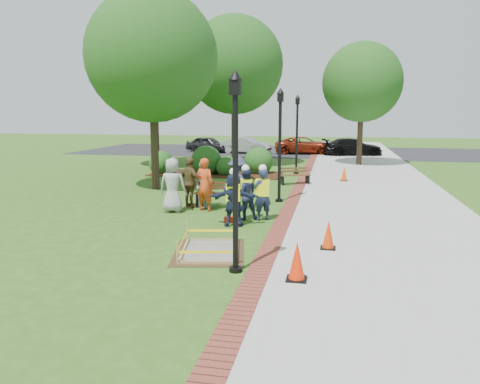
% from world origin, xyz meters
% --- Properties ---
extents(ground, '(100.00, 100.00, 0.00)m').
position_xyz_m(ground, '(0.00, 0.00, 0.00)').
color(ground, '#285116').
rests_on(ground, ground).
extents(sidewalk, '(6.00, 60.00, 0.02)m').
position_xyz_m(sidewalk, '(5.00, 10.00, 0.01)').
color(sidewalk, '#9E9E99').
rests_on(sidewalk, ground).
extents(brick_edging, '(0.50, 60.00, 0.03)m').
position_xyz_m(brick_edging, '(1.75, 10.00, 0.01)').
color(brick_edging, maroon).
rests_on(brick_edging, ground).
extents(mulch_bed, '(7.00, 3.00, 0.05)m').
position_xyz_m(mulch_bed, '(-3.00, 12.00, 0.02)').
color(mulch_bed, '#381E0F').
rests_on(mulch_bed, ground).
extents(parking_lot, '(36.00, 12.00, 0.01)m').
position_xyz_m(parking_lot, '(0.00, 27.00, 0.00)').
color(parking_lot, black).
rests_on(parking_lot, ground).
extents(wet_concrete_pad, '(2.11, 2.58, 0.55)m').
position_xyz_m(wet_concrete_pad, '(0.33, -1.76, 0.23)').
color(wet_concrete_pad, '#47331E').
rests_on(wet_concrete_pad, ground).
extents(bench_near, '(1.72, 0.77, 0.90)m').
position_xyz_m(bench_near, '(-0.75, 3.47, 0.29)').
color(bench_near, '#58311E').
rests_on(bench_near, ground).
extents(bench_far, '(1.51, 0.99, 0.78)m').
position_xyz_m(bench_far, '(1.48, 9.34, 0.25)').
color(bench_far, brown).
rests_on(bench_far, ground).
extents(cone_front, '(0.42, 0.42, 0.83)m').
position_xyz_m(cone_front, '(2.59, -3.29, 0.40)').
color(cone_front, black).
rests_on(cone_front, ground).
extents(cone_back, '(0.38, 0.38, 0.74)m').
position_xyz_m(cone_back, '(3.18, -0.92, 0.36)').
color(cone_back, black).
rests_on(cone_back, ground).
extents(cone_far, '(0.36, 0.36, 0.71)m').
position_xyz_m(cone_far, '(3.77, 10.82, 0.34)').
color(cone_far, black).
rests_on(cone_far, ground).
extents(toolbox, '(0.37, 0.23, 0.18)m').
position_xyz_m(toolbox, '(0.15, 1.38, 0.09)').
color(toolbox, '#B61F0E').
rests_on(toolbox, ground).
extents(lamp_near, '(0.28, 0.28, 4.26)m').
position_xyz_m(lamp_near, '(1.25, -3.00, 2.48)').
color(lamp_near, black).
rests_on(lamp_near, ground).
extents(lamp_mid, '(0.28, 0.28, 4.26)m').
position_xyz_m(lamp_mid, '(1.25, 5.00, 2.48)').
color(lamp_mid, black).
rests_on(lamp_mid, ground).
extents(lamp_far, '(0.28, 0.28, 4.26)m').
position_xyz_m(lamp_far, '(1.25, 13.00, 2.48)').
color(lamp_far, black).
rests_on(lamp_far, ground).
extents(tree_left, '(5.57, 5.57, 8.47)m').
position_xyz_m(tree_left, '(-4.45, 6.87, 5.68)').
color(tree_left, '#3D2D1E').
rests_on(tree_left, ground).
extents(tree_back, '(5.96, 5.96, 9.13)m').
position_xyz_m(tree_back, '(-2.90, 16.29, 6.14)').
color(tree_back, '#3D2D1E').
rests_on(tree_back, ground).
extents(tree_right, '(4.92, 4.92, 7.60)m').
position_xyz_m(tree_right, '(4.81, 18.10, 5.13)').
color(tree_right, '#3D2D1E').
rests_on(tree_right, ground).
extents(tree_far, '(6.21, 6.21, 9.38)m').
position_xyz_m(tree_far, '(-7.48, 14.75, 6.26)').
color(tree_far, '#3D2D1E').
rests_on(tree_far, ground).
extents(shrub_a, '(1.36, 1.36, 1.36)m').
position_xyz_m(shrub_a, '(-5.97, 11.59, 0.00)').
color(shrub_a, '#154917').
rests_on(shrub_a, ground).
extents(shrub_b, '(1.67, 1.67, 1.67)m').
position_xyz_m(shrub_b, '(-3.54, 12.01, 0.00)').
color(shrub_b, '#154917').
rests_on(shrub_b, ground).
extents(shrub_c, '(1.06, 1.06, 1.06)m').
position_xyz_m(shrub_c, '(-2.39, 11.69, 0.00)').
color(shrub_c, '#154917').
rests_on(shrub_c, ground).
extents(shrub_d, '(1.58, 1.58, 1.58)m').
position_xyz_m(shrub_d, '(-0.80, 12.70, 0.00)').
color(shrub_d, '#154917').
rests_on(shrub_d, ground).
extents(shrub_e, '(1.00, 1.00, 1.00)m').
position_xyz_m(shrub_e, '(-2.56, 12.88, 0.00)').
color(shrub_e, '#154917').
rests_on(shrub_e, ground).
extents(casual_person_a, '(0.61, 0.41, 1.86)m').
position_xyz_m(casual_person_a, '(-2.09, 2.45, 0.93)').
color(casual_person_a, '#9C9C9C').
rests_on(casual_person_a, ground).
extents(casual_person_b, '(0.66, 0.51, 1.83)m').
position_xyz_m(casual_person_b, '(-1.07, 2.88, 0.92)').
color(casual_person_b, '#D34318').
rests_on(casual_person_b, ground).
extents(casual_person_c, '(0.63, 0.57, 1.65)m').
position_xyz_m(casual_person_c, '(-1.29, 3.48, 0.82)').
color(casual_person_c, silver).
rests_on(casual_person_c, ground).
extents(casual_person_d, '(0.68, 0.62, 1.79)m').
position_xyz_m(casual_person_d, '(-1.74, 3.32, 0.89)').
color(casual_person_d, brown).
rests_on(casual_person_d, ground).
extents(casual_person_e, '(0.69, 0.58, 1.86)m').
position_xyz_m(casual_person_e, '(0.01, 3.18, 0.93)').
color(casual_person_e, '#303654').
rests_on(casual_person_e, ground).
extents(hivis_worker_a, '(0.56, 0.41, 1.76)m').
position_xyz_m(hivis_worker_a, '(0.36, 0.95, 0.88)').
color(hivis_worker_a, '#17203E').
rests_on(hivis_worker_a, ground).
extents(hivis_worker_b, '(0.62, 0.56, 1.78)m').
position_xyz_m(hivis_worker_b, '(1.09, 1.87, 0.89)').
color(hivis_worker_b, '#1A2B45').
rests_on(hivis_worker_b, ground).
extents(hivis_worker_c, '(0.60, 0.51, 1.76)m').
position_xyz_m(hivis_worker_c, '(0.54, 1.87, 0.88)').
color(hivis_worker_c, '#1A2045').
rests_on(hivis_worker_c, ground).
extents(parked_car_a, '(2.89, 4.63, 1.40)m').
position_xyz_m(parked_car_a, '(-6.99, 25.10, 0.00)').
color(parked_car_a, '#252528').
rests_on(parked_car_a, ground).
extents(parked_car_b, '(2.74, 4.73, 1.45)m').
position_xyz_m(parked_car_b, '(-3.79, 24.56, 0.00)').
color(parked_car_b, '#ABABB0').
rests_on(parked_car_b, ground).
extents(parked_car_c, '(2.42, 4.64, 1.45)m').
position_xyz_m(parked_car_c, '(0.95, 25.16, 0.00)').
color(parked_car_c, maroon).
rests_on(parked_car_c, ground).
extents(parked_car_d, '(2.73, 4.65, 1.42)m').
position_xyz_m(parked_car_d, '(4.62, 24.54, 0.00)').
color(parked_car_d, black).
rests_on(parked_car_d, ground).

